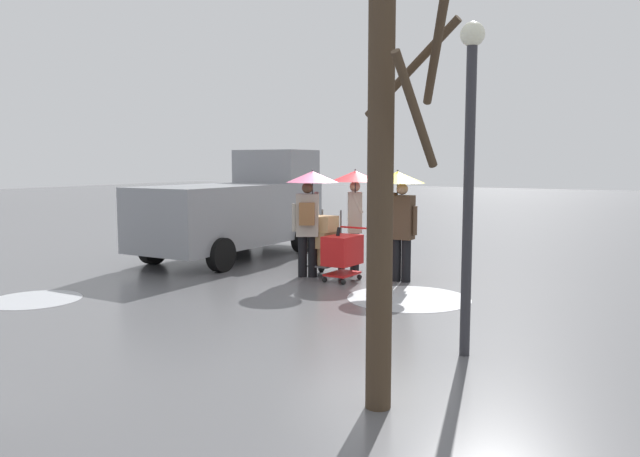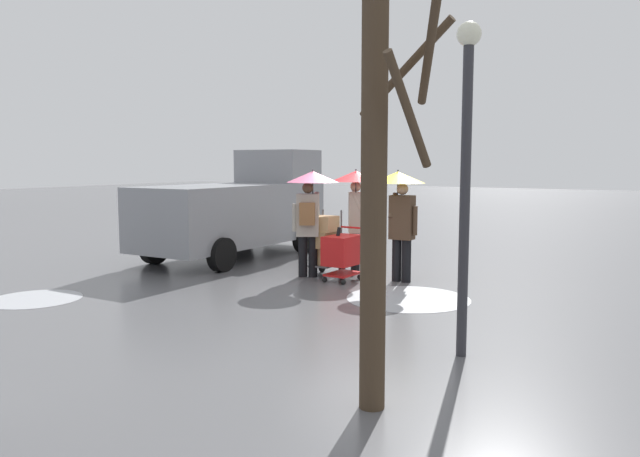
# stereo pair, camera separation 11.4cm
# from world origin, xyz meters

# --- Properties ---
(ground_plane) EXTENTS (90.00, 90.00, 0.00)m
(ground_plane) POSITION_xyz_m (0.00, 0.00, 0.00)
(ground_plane) COLOR #5B5B5E
(slush_patch_near_cluster) EXTENTS (1.51, 1.51, 0.01)m
(slush_patch_near_cluster) POSITION_xyz_m (3.95, 4.27, 0.00)
(slush_patch_near_cluster) COLOR #ADAFB5
(slush_patch_near_cluster) RESTS_ON ground
(slush_patch_under_van) EXTENTS (2.08, 2.08, 0.01)m
(slush_patch_under_van) POSITION_xyz_m (-1.39, 0.97, 0.00)
(slush_patch_under_van) COLOR #999BA0
(slush_patch_under_van) RESTS_ON ground
(cargo_van_parked_right) EXTENTS (2.25, 5.36, 2.60)m
(cargo_van_parked_right) POSITION_xyz_m (3.98, -1.24, 1.18)
(cargo_van_parked_right) COLOR gray
(cargo_van_parked_right) RESTS_ON ground
(shopping_cart_vendor) EXTENTS (0.58, 0.84, 1.04)m
(shopping_cart_vendor) POSITION_xyz_m (0.32, 0.19, 0.57)
(shopping_cart_vendor) COLOR red
(shopping_cart_vendor) RESTS_ON ground
(hand_dolly_boxes) EXTENTS (0.53, 0.71, 1.32)m
(hand_dolly_boxes) POSITION_xyz_m (0.92, -0.14, 0.71)
(hand_dolly_boxes) COLOR #515156
(hand_dolly_boxes) RESTS_ON ground
(pedestrian_pink_side) EXTENTS (1.04, 1.04, 2.15)m
(pedestrian_pink_side) POSITION_xyz_m (1.07, 0.15, 1.57)
(pedestrian_pink_side) COLOR black
(pedestrian_pink_side) RESTS_ON ground
(pedestrian_black_side) EXTENTS (1.04, 1.04, 2.15)m
(pedestrian_black_side) POSITION_xyz_m (-0.62, -0.34, 1.58)
(pedestrian_black_side) COLOR black
(pedestrian_black_side) RESTS_ON ground
(pedestrian_white_side) EXTENTS (1.04, 1.04, 2.15)m
(pedestrian_white_side) POSITION_xyz_m (0.59, -0.85, 1.58)
(pedestrian_white_side) COLOR black
(pedestrian_white_side) RESTS_ON ground
(bare_tree_near) EXTENTS (1.12, 1.10, 3.91)m
(bare_tree_near) POSITION_xyz_m (-2.96, 5.41, 2.06)
(bare_tree_near) COLOR #423323
(bare_tree_near) RESTS_ON ground
(street_lamp) EXTENTS (0.28, 0.28, 3.86)m
(street_lamp) POSITION_xyz_m (-3.15, 3.48, 2.37)
(street_lamp) COLOR #2D2D33
(street_lamp) RESTS_ON ground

